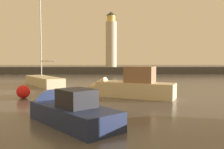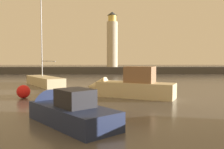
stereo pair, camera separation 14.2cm
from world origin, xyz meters
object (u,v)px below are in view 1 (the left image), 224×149
object	(u,v)px
motorboat_3	(61,109)
motorboat_2	(127,86)
lighthouse	(111,41)
mooring_buoy	(23,92)
sailboat_moored	(44,81)

from	to	relation	value
motorboat_3	motorboat_2	bearing A→B (deg)	61.60
lighthouse	mooring_buoy	world-z (taller)	lighthouse
motorboat_2	sailboat_moored	xyz separation A→B (m)	(-8.77, 8.49, -0.27)
sailboat_moored	mooring_buoy	world-z (taller)	sailboat_moored
motorboat_2	mooring_buoy	distance (m)	8.09
mooring_buoy	lighthouse	bearing A→B (deg)	76.52
mooring_buoy	motorboat_3	bearing A→B (deg)	-58.65
lighthouse	sailboat_moored	world-z (taller)	lighthouse
motorboat_2	mooring_buoy	world-z (taller)	motorboat_2
motorboat_2	mooring_buoy	xyz separation A→B (m)	(-8.06, -0.57, -0.32)
lighthouse	motorboat_2	bearing A→B (deg)	-89.28
sailboat_moored	mooring_buoy	bearing A→B (deg)	-85.50
lighthouse	mooring_buoy	size ratio (longest dim) A/B	11.16
motorboat_3	sailboat_moored	xyz separation A→B (m)	(-4.82, 15.80, 0.03)
motorboat_3	sailboat_moored	size ratio (longest dim) A/B	0.56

